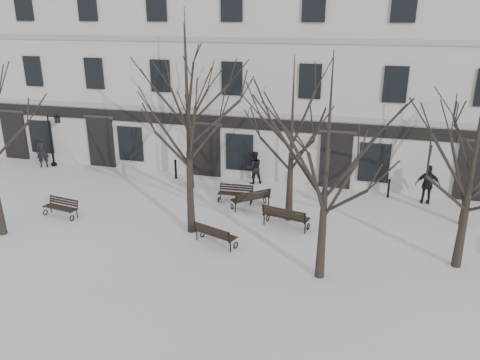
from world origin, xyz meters
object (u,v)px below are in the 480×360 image
at_px(tree_1, 187,109).
at_px(bench_3, 236,193).
at_px(bench_4, 251,198).
at_px(bench_1, 215,234).
at_px(lamp_post, 53,136).
at_px(tree_3, 478,141).
at_px(tree_2, 328,143).
at_px(bench_0, 61,207).
at_px(bench_2, 285,216).

height_order(tree_1, bench_3, tree_1).
relative_size(bench_3, bench_4, 0.95).
relative_size(bench_1, bench_4, 1.04).
relative_size(bench_4, lamp_post, 0.57).
height_order(tree_3, bench_1, tree_3).
height_order(tree_2, tree_3, tree_2).
bearing_deg(tree_1, bench_0, -179.19).
bearing_deg(tree_2, bench_2, 117.71).
distance_m(bench_0, bench_1, 7.50).
relative_size(bench_0, bench_4, 0.96).
xyz_separation_m(bench_2, lamp_post, (-14.57, 4.77, 1.27)).
bearing_deg(bench_3, tree_1, -105.97).
distance_m(tree_3, bench_2, 7.80).
distance_m(bench_1, bench_3, 4.53).
relative_size(tree_1, lamp_post, 2.63).
bearing_deg(bench_4, bench_3, -73.35).
distance_m(tree_3, bench_1, 9.79).
bearing_deg(tree_2, bench_4, 125.92).
distance_m(bench_2, bench_4, 2.55).
relative_size(tree_3, bench_2, 3.62).
bearing_deg(tree_3, bench_1, -174.94).
bearing_deg(bench_2, tree_2, 130.13).
height_order(tree_1, bench_1, tree_1).
bearing_deg(bench_1, bench_4, -76.63).
distance_m(tree_3, bench_3, 10.84).
xyz_separation_m(tree_2, lamp_post, (-16.40, 8.26, -2.92)).
xyz_separation_m(tree_2, bench_0, (-11.66, 2.04, -4.28)).
height_order(tree_3, lamp_post, tree_3).
xyz_separation_m(bench_0, bench_2, (9.82, 1.45, 0.09)).
bearing_deg(tree_3, tree_1, 179.38).
bearing_deg(tree_3, lamp_post, 163.47).
distance_m(bench_3, bench_4, 1.06).
distance_m(bench_1, bench_2, 3.27).
xyz_separation_m(bench_3, lamp_post, (-11.75, 2.52, 1.35)).
bearing_deg(bench_0, bench_2, 17.31).
bearing_deg(tree_3, bench_4, 159.35).
distance_m(tree_2, bench_0, 12.58).
height_order(bench_4, lamp_post, lamp_post).
bearing_deg(bench_1, lamp_post, -10.06).
height_order(bench_2, bench_4, bench_2).
xyz_separation_m(tree_2, bench_2, (-1.83, 3.49, -4.19)).
xyz_separation_m(bench_0, bench_4, (7.91, 3.14, 0.05)).
xyz_separation_m(bench_3, bench_4, (0.90, -0.56, 0.05)).
relative_size(bench_1, bench_2, 0.90).
relative_size(bench_0, bench_3, 1.01).
bearing_deg(bench_3, tree_2, -53.43).
height_order(tree_3, bench_4, tree_3).
relative_size(bench_3, lamp_post, 0.54).
relative_size(bench_0, bench_2, 0.83).
xyz_separation_m(tree_3, bench_0, (-16.29, 0.02, -4.19)).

